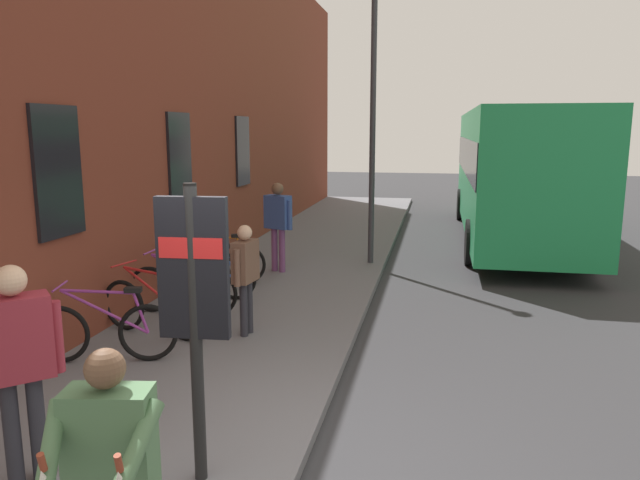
% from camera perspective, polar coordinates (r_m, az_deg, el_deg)
% --- Properties ---
extents(ground, '(60.00, 60.00, 0.00)m').
position_cam_1_polar(ground, '(10.91, 10.55, -5.11)').
color(ground, '#2D2D30').
extents(sidewalk_pavement, '(24.00, 3.50, 0.12)m').
position_cam_1_polar(sidewalk_pavement, '(13.14, -1.38, -1.98)').
color(sidewalk_pavement, slate).
rests_on(sidewalk_pavement, ground).
extents(station_facade, '(22.00, 0.65, 7.43)m').
position_cam_1_polar(station_facade, '(14.37, -8.79, 13.63)').
color(station_facade, brown).
rests_on(station_facade, ground).
extents(bicycle_mid_rack, '(0.62, 1.73, 0.97)m').
position_cam_1_polar(bicycle_mid_rack, '(7.74, -19.86, -8.19)').
color(bicycle_mid_rack, black).
rests_on(bicycle_mid_rack, sidewalk_pavement).
extents(bicycle_leaning_wall, '(0.60, 1.73, 0.97)m').
position_cam_1_polar(bicycle_leaning_wall, '(8.51, -15.60, -6.25)').
color(bicycle_leaning_wall, black).
rests_on(bicycle_leaning_wall, sidewalk_pavement).
extents(bicycle_far_end, '(0.48, 1.77, 0.97)m').
position_cam_1_polar(bicycle_far_end, '(9.36, -12.97, -4.60)').
color(bicycle_far_end, black).
rests_on(bicycle_far_end, sidewalk_pavement).
extents(bicycle_under_window, '(0.48, 1.77, 0.97)m').
position_cam_1_polar(bicycle_under_window, '(10.12, -10.91, -3.37)').
color(bicycle_under_window, black).
rests_on(bicycle_under_window, sidewalk_pavement).
extents(bicycle_nearest_sign, '(0.64, 1.72, 0.97)m').
position_cam_1_polar(bicycle_nearest_sign, '(10.98, -9.77, -2.24)').
color(bicycle_nearest_sign, black).
rests_on(bicycle_nearest_sign, sidewalk_pavement).
extents(transit_info_sign, '(0.13, 0.55, 2.40)m').
position_cam_1_polar(transit_info_sign, '(4.68, -11.95, -4.46)').
color(transit_info_sign, black).
rests_on(transit_info_sign, sidewalk_pavement).
extents(city_bus, '(10.50, 2.65, 3.35)m').
position_cam_1_polar(city_bus, '(16.56, 18.08, 6.61)').
color(city_bus, '#1E8C4C').
rests_on(city_bus, ground).
extents(pedestrian_near_bus, '(0.58, 0.28, 1.53)m').
position_cam_1_polar(pedestrian_near_bus, '(8.16, -7.13, -2.71)').
color(pedestrian_near_bus, '#26262D').
rests_on(pedestrian_near_bus, sidewalk_pavement).
extents(pedestrian_crossing_street, '(0.54, 0.55, 1.79)m').
position_cam_1_polar(pedestrian_crossing_street, '(5.25, -26.91, -9.56)').
color(pedestrian_crossing_street, '#26262D').
rests_on(pedestrian_crossing_street, sidewalk_pavement).
extents(pedestrian_by_facade, '(0.41, 0.63, 1.76)m').
position_cam_1_polar(pedestrian_by_facade, '(11.74, -4.04, 2.13)').
color(pedestrian_by_facade, '#723F72').
rests_on(pedestrian_by_facade, sidewalk_pavement).
extents(tourist_with_hotdogs, '(0.62, 0.63, 1.65)m').
position_cam_1_polar(tourist_with_hotdogs, '(3.65, -19.42, -19.19)').
color(tourist_with_hotdogs, '#26262D').
rests_on(tourist_with_hotdogs, sidewalk_pavement).
extents(street_lamp, '(0.28, 0.28, 5.55)m').
position_cam_1_polar(street_lamp, '(12.43, 5.08, 12.70)').
color(street_lamp, '#333338').
rests_on(street_lamp, sidewalk_pavement).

